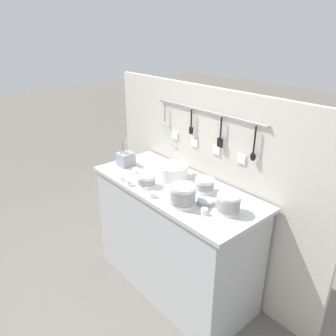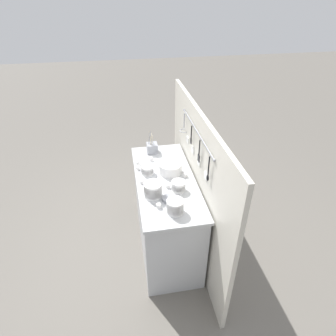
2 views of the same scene
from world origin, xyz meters
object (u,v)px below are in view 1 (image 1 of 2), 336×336
at_px(bowl_stack_nested_right, 228,204).
at_px(cup_front_right, 190,190).
at_px(bowl_stack_short_front, 147,181).
at_px(cup_centre, 204,211).
at_px(cup_front_left, 135,171).
at_px(cup_back_right, 195,175).
at_px(cup_beside_plates, 130,183).
at_px(cup_edge_far, 152,195).
at_px(plate_stack, 173,171).
at_px(cup_by_caddy, 163,163).
at_px(bowl_stack_back_corner, 183,196).
at_px(cutlery_caddy, 126,159).
at_px(steel_mixing_bowl, 206,202).
at_px(cup_mid_row, 123,178).
at_px(bowl_stack_tall_left, 204,185).

bearing_deg(bowl_stack_nested_right, cup_front_right, 179.00).
relative_size(bowl_stack_short_front, cup_centre, 3.05).
distance_m(bowl_stack_nested_right, cup_centre, 0.16).
distance_m(cup_front_left, cup_back_right, 0.49).
bearing_deg(cup_front_right, cup_front_left, -168.86).
height_order(bowl_stack_nested_right, cup_beside_plates, bowl_stack_nested_right).
distance_m(cup_front_right, cup_edge_far, 0.28).
distance_m(plate_stack, cup_back_right, 0.18).
bearing_deg(cup_by_caddy, cup_back_right, 5.16).
height_order(bowl_stack_back_corner, cup_front_left, bowl_stack_back_corner).
xyz_separation_m(cup_beside_plates, cup_back_right, (0.22, 0.48, 0.00)).
relative_size(bowl_stack_back_corner, cutlery_caddy, 0.63).
height_order(steel_mixing_bowl, cup_front_left, cup_front_left).
relative_size(bowl_stack_short_front, cutlery_caddy, 0.49).
bearing_deg(plate_stack, cup_mid_row, -122.94).
bearing_deg(plate_stack, cup_centre, -20.84).
height_order(steel_mixing_bowl, cup_beside_plates, cup_beside_plates).
distance_m(cup_centre, cup_edge_far, 0.41).
bearing_deg(cup_front_left, bowl_stack_back_corner, -5.51).
height_order(bowl_stack_short_front, cup_mid_row, bowl_stack_short_front).
bearing_deg(cup_by_caddy, cutlery_caddy, -130.65).
bearing_deg(cutlery_caddy, bowl_stack_tall_left, 11.48).
xyz_separation_m(bowl_stack_nested_right, steel_mixing_bowl, (-0.17, -0.03, -0.05)).
relative_size(bowl_stack_short_front, steel_mixing_bowl, 1.16).
distance_m(bowl_stack_back_corner, cutlery_caddy, 0.84).
bearing_deg(cup_back_right, plate_stack, -127.46).
bearing_deg(bowl_stack_back_corner, plate_stack, 147.57).
height_order(cup_mid_row, cup_by_caddy, same).
height_order(steel_mixing_bowl, cutlery_caddy, cutlery_caddy).
height_order(bowl_stack_back_corner, bowl_stack_nested_right, bowl_stack_back_corner).
bearing_deg(cup_mid_row, plate_stack, 57.06).
bearing_deg(bowl_stack_nested_right, steel_mixing_bowl, -169.78).
bearing_deg(cup_centre, cup_front_left, 177.62).
xyz_separation_m(bowl_stack_nested_right, cup_front_right, (-0.36, 0.01, -0.04)).
height_order(cup_mid_row, cup_front_left, same).
bearing_deg(cup_edge_far, steel_mixing_bowl, 34.85).
bearing_deg(cup_by_caddy, steel_mixing_bowl, -16.91).
height_order(cup_front_left, cup_back_right, same).
relative_size(bowl_stack_tall_left, cup_front_left, 3.14).
distance_m(bowl_stack_back_corner, cup_mid_row, 0.59).
distance_m(steel_mixing_bowl, cup_back_right, 0.43).
height_order(cup_centre, cup_front_left, same).
distance_m(bowl_stack_short_front, cup_front_left, 0.26).
relative_size(bowl_stack_nested_right, bowl_stack_tall_left, 1.12).
bearing_deg(cup_centre, cup_beside_plates, -168.84).
bearing_deg(bowl_stack_back_corner, cutlery_caddy, 173.32).
relative_size(bowl_stack_nested_right, cup_mid_row, 3.51).
distance_m(cutlery_caddy, cup_mid_row, 0.32).
relative_size(bowl_stack_short_front, cup_back_right, 3.05).
bearing_deg(steel_mixing_bowl, cup_edge_far, -145.15).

